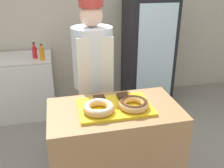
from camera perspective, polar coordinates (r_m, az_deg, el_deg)
name	(u,v)px	position (r m, az deg, el deg)	size (l,w,h in m)	color
wall_back	(82,16)	(3.97, -6.83, 15.23)	(8.00, 0.06, 2.70)	#BCB29E
display_counter	(114,152)	(2.35, 0.57, -15.19)	(1.11, 0.63, 0.90)	#997047
serving_tray	(115,107)	(2.09, 0.62, -5.29)	(0.61, 0.41, 0.02)	yellow
donut_light_glaze	(99,107)	(1.99, -3.06, -5.38)	(0.25, 0.25, 0.07)	tan
donut_chocolate_glaze	(134,104)	(2.05, 5.01, -4.47)	(0.25, 0.25, 0.07)	tan
brownie_back_left	(99,98)	(2.17, -2.92, -3.33)	(0.10, 0.10, 0.03)	#382111
brownie_back_right	(123,96)	(2.21, 2.51, -2.76)	(0.10, 0.10, 0.03)	#382111
baker_person	(93,79)	(2.68, -4.26, 1.10)	(0.42, 0.42, 1.72)	#4C4C51
beverage_fridge	(148,50)	(3.92, 8.19, 7.76)	(0.67, 0.67, 1.72)	black
chest_freezer	(22,86)	(3.86, -19.83, -0.37)	(0.90, 0.65, 0.88)	silver
bottle_red	(35,52)	(3.57, -17.27, 6.99)	(0.06, 0.06, 0.22)	red
bottle_orange	(42,54)	(3.45, -15.69, 6.62)	(0.06, 0.06, 0.22)	orange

